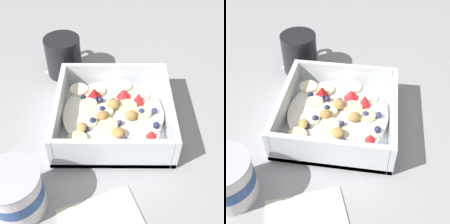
# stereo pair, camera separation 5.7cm
# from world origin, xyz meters

# --- Properties ---
(ground_plane) EXTENTS (2.40, 2.40, 0.00)m
(ground_plane) POSITION_xyz_m (0.00, 0.00, 0.00)
(ground_plane) COLOR #9E9EA3
(fruit_bowl) EXTENTS (0.22, 0.22, 0.07)m
(fruit_bowl) POSITION_xyz_m (-0.01, -0.00, 0.02)
(fruit_bowl) COLOR white
(fruit_bowl) RESTS_ON ground
(spoon) EXTENTS (0.03, 0.17, 0.01)m
(spoon) POSITION_xyz_m (0.15, 0.04, 0.00)
(spoon) COLOR silver
(spoon) RESTS_ON ground
(yogurt_cup) EXTENTS (0.09, 0.09, 0.08)m
(yogurt_cup) POSITION_xyz_m (-0.19, 0.14, 0.04)
(yogurt_cup) COLOR white
(yogurt_cup) RESTS_ON ground
(coffee_mug) EXTENTS (0.11, 0.08, 0.09)m
(coffee_mug) POSITION_xyz_m (0.16, 0.11, 0.05)
(coffee_mug) COLOR black
(coffee_mug) RESTS_ON ground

